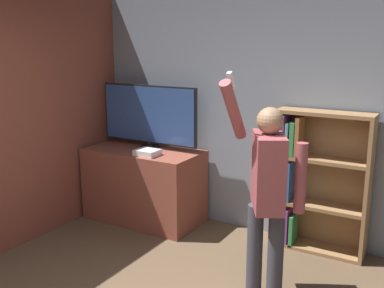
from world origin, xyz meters
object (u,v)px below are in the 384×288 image
object	(u,v)px
person	(267,186)
bookshelf	(312,182)
television	(149,116)
game_console	(147,153)

from	to	relation	value
person	bookshelf	bearing A→B (deg)	148.89
television	game_console	world-z (taller)	television
bookshelf	person	size ratio (longest dim) A/B	0.77
television	game_console	size ratio (longest dim) A/B	5.04
person	game_console	bearing A→B (deg)	-140.67
television	bookshelf	xyz separation A→B (m)	(1.90, 0.11, -0.53)
game_console	bookshelf	world-z (taller)	bookshelf
game_console	television	bearing A→B (deg)	121.69
person	television	bearing A→B (deg)	-146.60
game_console	bookshelf	distance (m)	1.77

